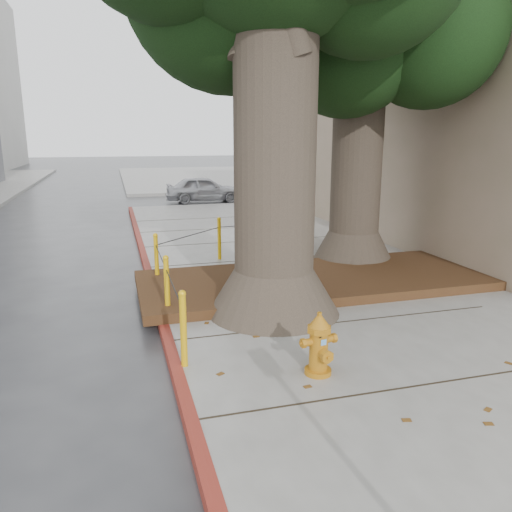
{
  "coord_description": "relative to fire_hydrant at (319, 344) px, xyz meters",
  "views": [
    {
      "loc": [
        -2.59,
        -4.31,
        2.82
      ],
      "look_at": [
        -0.63,
        2.56,
        1.1
      ],
      "focal_mm": 35.0,
      "sensor_mm": 36.0,
      "label": 1
    }
  ],
  "objects": [
    {
      "name": "bollard_ring",
      "position": [
        -0.42,
        3.8,
        0.15
      ],
      "size": [
        3.79,
        5.39,
        0.95
      ],
      "color": "#D7A00B",
      "rests_on": "sidewalk_main"
    },
    {
      "name": "ground",
      "position": [
        0.45,
        -0.57,
        -0.51
      ],
      "size": [
        140.0,
        140.0,
        0.0
      ],
      "primitive_type": "plane",
      "color": "#28282B",
      "rests_on": "ground"
    },
    {
      "name": "car_silver",
      "position": [
        1.68,
        16.75,
        0.05
      ],
      "size": [
        3.39,
        1.51,
        1.13
      ],
      "primitive_type": "imported",
      "rotation": [
        0.0,
        0.0,
        1.52
      ],
      "color": "#B8B8BE",
      "rests_on": "ground"
    },
    {
      "name": "tree_far",
      "position": [
        3.08,
        4.75,
        4.5
      ],
      "size": [
        4.5,
        3.8,
        7.17
      ],
      "color": "#4C3F33",
      "rests_on": "sidewalk_main"
    },
    {
      "name": "planter_bed",
      "position": [
        1.35,
        3.33,
        -0.28
      ],
      "size": [
        6.4,
        2.6,
        0.16
      ],
      "primitive_type": "cube",
      "color": "black",
      "rests_on": "sidewalk_main"
    },
    {
      "name": "car_red",
      "position": [
        9.43,
        19.27,
        0.05
      ],
      "size": [
        3.57,
        1.66,
        1.13
      ],
      "primitive_type": "imported",
      "rotation": [
        0.0,
        0.0,
        1.43
      ],
      "color": "maroon",
      "rests_on": "ground"
    },
    {
      "name": "building_side_grey",
      "position": [
        22.45,
        31.43,
        5.49
      ],
      "size": [
        12.0,
        14.0,
        12.0
      ],
      "primitive_type": "cube",
      "color": "slate",
      "rests_on": "ground"
    },
    {
      "name": "curb_red",
      "position": [
        -1.55,
        1.93,
        -0.44
      ],
      "size": [
        0.14,
        26.0,
        0.16
      ],
      "primitive_type": "cube",
      "color": "maroon",
      "rests_on": "ground"
    },
    {
      "name": "sidewalk_far",
      "position": [
        6.45,
        29.43,
        -0.44
      ],
      "size": [
        16.0,
        20.0,
        0.15
      ],
      "primitive_type": "cube",
      "color": "slate",
      "rests_on": "ground"
    },
    {
      "name": "fire_hydrant",
      "position": [
        0.0,
        0.0,
        0.0
      ],
      "size": [
        0.4,
        0.36,
        0.75
      ],
      "rotation": [
        0.0,
        0.0,
        0.12
      ],
      "color": "#B56E12",
      "rests_on": "sidewalk_main"
    },
    {
      "name": "building_side_white",
      "position": [
        16.45,
        25.43,
        3.99
      ],
      "size": [
        10.0,
        10.0,
        9.0
      ],
      "primitive_type": "cube",
      "color": "silver",
      "rests_on": "ground"
    }
  ]
}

